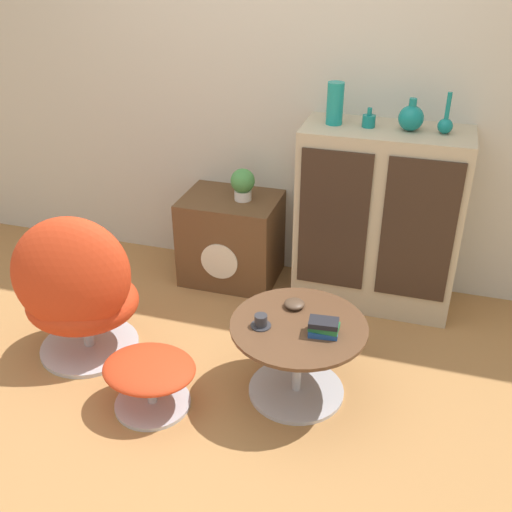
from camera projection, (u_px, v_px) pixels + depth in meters
The scene contains 15 objects.
ground_plane at pixel (203, 412), 2.87m from camera, with size 12.00×12.00×0.00m, color #A87542.
wall_back at pixel (288, 71), 3.50m from camera, with size 6.40×0.06×2.60m.
sideboard at pixel (378, 219), 3.49m from camera, with size 0.92×0.44×1.08m.
tv_console at pixel (231, 238), 3.84m from camera, with size 0.60×0.47×0.56m.
egg_chair at pixel (78, 291), 3.07m from camera, with size 0.73×0.70×0.85m.
ottoman at pixel (150, 374), 2.83m from camera, with size 0.45×0.38×0.27m.
coffee_table at pixel (298, 351), 2.88m from camera, with size 0.65×0.65×0.41m.
vase_leftmost at pixel (335, 103), 3.26m from camera, with size 0.09×0.09×0.23m.
vase_inner_left at pixel (369, 120), 3.25m from camera, with size 0.07×0.07×0.11m.
vase_inner_right at pixel (411, 118), 3.17m from camera, with size 0.13×0.13×0.17m.
vase_rightmost at pixel (446, 123), 3.13m from camera, with size 0.08×0.08×0.22m.
potted_plant at pixel (243, 183), 3.64m from camera, with size 0.15×0.15×0.20m.
teacup at pixel (261, 322), 2.77m from camera, with size 0.10×0.10×0.06m.
book_stack at pixel (324, 327), 2.71m from camera, with size 0.14×0.10×0.08m.
bowl at pixel (294, 304), 2.92m from camera, with size 0.10×0.10×0.04m.
Camera 1 is at (0.87, -1.98, 2.05)m, focal length 42.00 mm.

